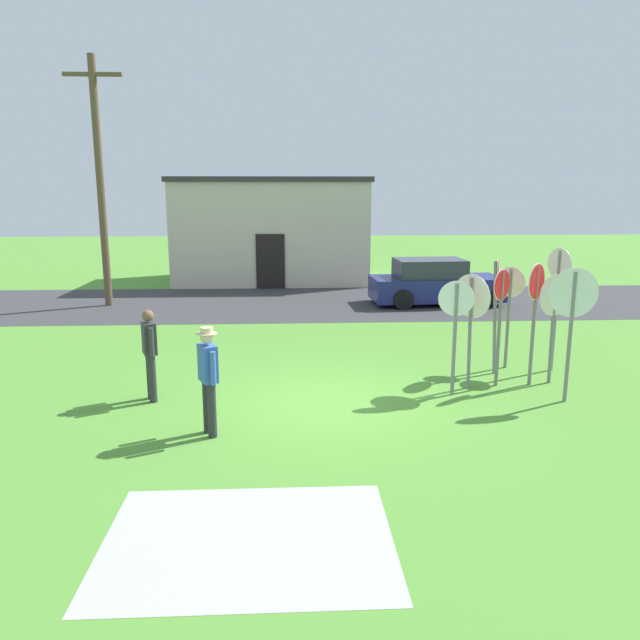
% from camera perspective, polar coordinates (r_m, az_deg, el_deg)
% --- Properties ---
extents(ground_plane, '(80.00, 80.00, 0.00)m').
position_cam_1_polar(ground_plane, '(11.21, 0.52, -7.72)').
color(ground_plane, '#518E33').
extents(street_asphalt, '(60.00, 6.40, 0.01)m').
position_cam_1_polar(street_asphalt, '(20.80, -1.11, 1.61)').
color(street_asphalt, '#38383A').
rests_on(street_asphalt, ground).
extents(concrete_path, '(3.20, 2.40, 0.01)m').
position_cam_1_polar(concrete_path, '(7.23, -6.68, -19.68)').
color(concrete_path, '#ADAAA3').
rests_on(concrete_path, ground).
extents(building_background, '(7.93, 4.66, 4.24)m').
position_cam_1_polar(building_background, '(25.87, -4.53, 8.39)').
color(building_background, beige).
rests_on(building_background, ground).
extents(utility_pole, '(1.80, 0.24, 7.84)m').
position_cam_1_polar(utility_pole, '(21.20, -19.77, 12.24)').
color(utility_pole, brown).
rests_on(utility_pole, ground).
extents(parked_car_on_street, '(4.39, 2.20, 1.51)m').
position_cam_1_polar(parked_car_on_street, '(20.90, 10.59, 3.36)').
color(parked_car_on_street, navy).
rests_on(parked_car_on_street, ground).
extents(stop_sign_rear_left, '(0.53, 0.70, 2.24)m').
position_cam_1_polar(stop_sign_rear_left, '(11.95, 13.87, 0.85)').
color(stop_sign_rear_left, slate).
rests_on(stop_sign_rear_left, ground).
extents(stop_sign_leaning_right, '(0.46, 0.43, 2.32)m').
position_cam_1_polar(stop_sign_leaning_right, '(12.27, 16.43, 0.99)').
color(stop_sign_leaning_right, slate).
rests_on(stop_sign_leaning_right, ground).
extents(stop_sign_leaning_left, '(0.25, 0.60, 2.61)m').
position_cam_1_polar(stop_sign_leaning_left, '(13.68, 21.20, 2.60)').
color(stop_sign_leaning_left, slate).
rests_on(stop_sign_leaning_left, ground).
extents(stop_sign_tallest, '(0.76, 0.34, 2.18)m').
position_cam_1_polar(stop_sign_tallest, '(12.82, 20.91, 0.95)').
color(stop_sign_tallest, slate).
rests_on(stop_sign_tallest, ground).
extents(stop_sign_rear_right, '(0.52, 0.52, 2.42)m').
position_cam_1_polar(stop_sign_rear_right, '(12.51, 19.37, 1.50)').
color(stop_sign_rear_right, slate).
rests_on(stop_sign_rear_right, ground).
extents(stop_sign_far_back, '(0.65, 0.14, 2.17)m').
position_cam_1_polar(stop_sign_far_back, '(11.53, 12.47, 0.08)').
color(stop_sign_far_back, slate).
rests_on(stop_sign_far_back, ground).
extents(stop_sign_nearest, '(0.51, 0.41, 2.20)m').
position_cam_1_polar(stop_sign_nearest, '(13.61, 17.19, 1.72)').
color(stop_sign_nearest, slate).
rests_on(stop_sign_nearest, ground).
extents(stop_sign_low_front, '(0.88, 0.07, 2.45)m').
position_cam_1_polar(stop_sign_low_front, '(11.73, 22.39, 0.87)').
color(stop_sign_low_front, slate).
rests_on(stop_sign_low_front, ground).
extents(stop_sign_center_cluster, '(0.26, 0.68, 2.42)m').
position_cam_1_polar(stop_sign_center_cluster, '(13.08, 16.07, 2.13)').
color(stop_sign_center_cluster, slate).
rests_on(stop_sign_center_cluster, ground).
extents(person_near_signs, '(0.35, 0.52, 1.74)m').
position_cam_1_polar(person_near_signs, '(9.67, -10.35, -5.03)').
color(person_near_signs, '#2D2D33').
rests_on(person_near_signs, ground).
extents(person_with_sunhat, '(0.34, 0.54, 1.69)m').
position_cam_1_polar(person_with_sunhat, '(11.49, -15.54, -2.70)').
color(person_with_sunhat, '#2D2D33').
rests_on(person_with_sunhat, ground).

